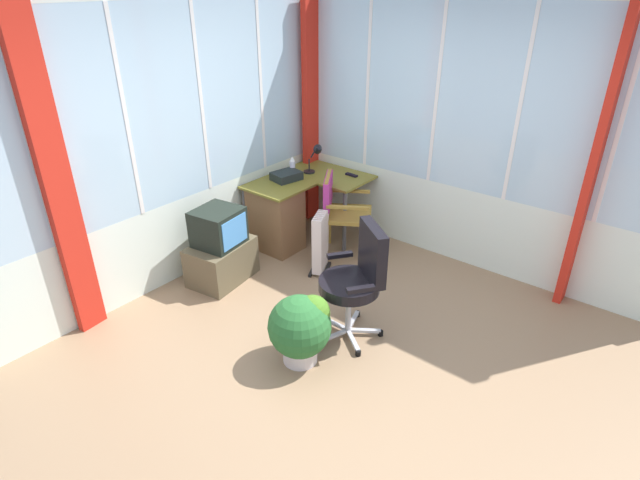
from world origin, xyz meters
TOP-DOWN VIEW (x-y plane):
  - ground at (0.00, 0.00)m, footprint 4.94×5.04m
  - north_window_panel at (0.00, 2.05)m, footprint 3.94×0.07m
  - east_window_panel at (2.00, 0.00)m, footprint 0.07×4.04m
  - curtain_north_left at (-1.08, 1.97)m, footprint 0.24×0.10m
  - curtain_corner at (1.87, 1.92)m, footprint 0.24×0.07m
  - curtain_east_far at (1.92, -1.11)m, footprint 0.24×0.07m
  - desk at (1.03, 1.68)m, footprint 1.22×0.99m
  - desk_lamp at (1.63, 1.63)m, footprint 0.24×0.21m
  - tv_remote at (1.76, 1.24)m, footprint 0.05×0.15m
  - spray_bottle at (1.38, 1.78)m, footprint 0.06×0.06m
  - paper_tray at (1.21, 1.73)m, footprint 0.34×0.28m
  - wooden_armchair at (1.29, 1.08)m, footprint 0.66×0.66m
  - office_chair at (0.26, 0.09)m, footprint 0.60×0.61m
  - tv_on_stand at (0.14, 1.64)m, footprint 0.70×0.53m
  - space_heater at (0.90, 0.99)m, footprint 0.37×0.28m
  - potted_plant at (-0.28, 0.24)m, footprint 0.50×0.50m

SIDE VIEW (x-z plane):
  - ground at x=0.00m, z-range -0.06..0.00m
  - space_heater at x=0.90m, z-range 0.00..0.64m
  - potted_plant at x=-0.28m, z-range 0.04..0.61m
  - tv_on_stand at x=0.14m, z-range -0.04..0.72m
  - desk at x=1.03m, z-range 0.03..0.76m
  - wooden_armchair at x=1.29m, z-range 0.13..1.03m
  - office_chair at x=0.26m, z-range 0.09..1.09m
  - tv_remote at x=1.76m, z-range 0.72..0.75m
  - paper_tray at x=1.21m, z-range 0.72..0.81m
  - spray_bottle at x=1.38m, z-range 0.72..0.94m
  - desk_lamp at x=1.63m, z-range 0.77..1.09m
  - curtain_north_left at x=-1.08m, z-range 0.00..2.63m
  - curtain_corner at x=1.87m, z-range 0.00..2.63m
  - curtain_east_far at x=1.92m, z-range 0.00..2.63m
  - east_window_panel at x=2.00m, z-range 0.00..2.73m
  - north_window_panel at x=0.00m, z-range 0.00..2.73m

